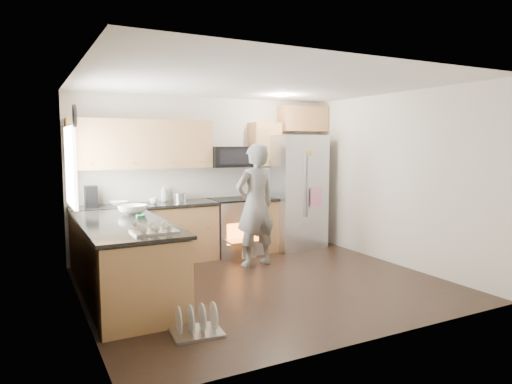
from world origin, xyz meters
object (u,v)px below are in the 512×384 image
person (255,205)px  stove_range (235,214)px  refrigerator (294,192)px  dish_rack (197,326)px

person → stove_range: bearing=-99.3°
person → refrigerator: bearing=-153.1°
stove_range → person: person is taller
refrigerator → person: bearing=-153.1°
stove_range → dish_rack: 3.33m
person → dish_rack: 2.73m
person → dish_rack: size_ratio=3.59×
person → dish_rack: (-1.67, -1.99, -0.84)m
stove_range → person: (-0.03, -0.82, 0.25)m
refrigerator → dish_rack: refrigerator is taller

